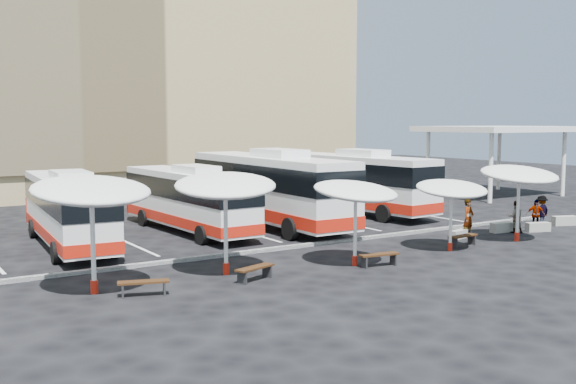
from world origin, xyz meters
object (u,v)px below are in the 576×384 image
sunshade_3 (452,189)px  sunshade_4 (519,175)px  passenger_0 (468,218)px  wood_bench_3 (463,238)px  conc_bench_2 (538,227)px  passenger_3 (542,211)px  sunshade_0 (91,191)px  wood_bench_1 (255,270)px  sunshade_2 (356,191)px  wood_bench_0 (143,284)px  bus_2 (269,186)px  conc_bench_3 (564,221)px  bus_3 (351,180)px  conc_bench_0 (459,234)px  wood_bench_2 (379,257)px  passenger_1 (516,217)px  bus_0 (68,207)px  conc_bench_1 (503,227)px  passenger_2 (536,215)px  sunshade_1 (225,186)px  bus_1 (188,198)px

sunshade_3 → sunshade_4: sunshade_4 is taller
passenger_0 → wood_bench_3: bearing=-154.0°
conc_bench_2 → passenger_3: (1.39, 0.86, 0.61)m
sunshade_0 → wood_bench_1: bearing=-13.7°
sunshade_2 → wood_bench_0: (-8.56, 0.04, -2.51)m
bus_2 → sunshade_3: bus_2 is taller
bus_2 → conc_bench_3: size_ratio=9.82×
sunshade_0 → wood_bench_0: sunshade_0 is taller
bus_3 → conc_bench_0: 10.21m
bus_2 → wood_bench_2: 11.22m
passenger_1 → passenger_3: passenger_3 is taller
sunshade_3 → sunshade_4: size_ratio=0.90×
bus_0 → sunshade_3: bus_0 is taller
bus_2 → conc_bench_1: size_ratio=9.91×
wood_bench_3 → conc_bench_3: (9.16, 1.26, -0.13)m
bus_0 → passenger_2: size_ratio=7.15×
sunshade_0 → passenger_1: size_ratio=2.55×
wood_bench_3 → passenger_3: bearing=11.7°
bus_2 → sunshade_3: (3.00, -10.19, 0.57)m
bus_2 → passenger_0: 10.41m
wood_bench_0 → sunshade_3: bearing=0.4°
bus_3 → passenger_2: bus_3 is taller
sunshade_1 → passenger_2: (18.28, 0.54, -2.49)m
sunshade_2 → wood_bench_2: bearing=-43.2°
bus_3 → sunshade_0: 21.89m
sunshade_2 → sunshade_3: 5.34m
bus_3 → wood_bench_2: size_ratio=7.40×
conc_bench_0 → conc_bench_3: size_ratio=0.81×
sunshade_4 → passenger_3: (4.56, 2.08, -2.27)m
passenger_0 → conc_bench_0: bearing=171.6°
wood_bench_1 → conc_bench_0: size_ratio=1.55×
bus_2 → wood_bench_3: (4.30, -9.71, -1.74)m
sunshade_0 → passenger_2: (23.15, 0.66, -2.59)m
bus_3 → wood_bench_3: (-2.56, -11.43, -1.62)m
bus_1 → passenger_2: 17.89m
wood_bench_2 → passenger_2: size_ratio=1.10×
sunshade_2 → conc_bench_0: sunshade_2 is taller
wood_bench_3 → passenger_2: bearing=10.7°
passenger_2 → conc_bench_3: bearing=41.7°
passenger_1 → bus_0: bearing=18.9°
sunshade_4 → wood_bench_3: (-3.07, 0.50, -2.73)m
sunshade_2 → wood_bench_0: size_ratio=2.19×
bus_2 → sunshade_2: size_ratio=3.55×
bus_1 → conc_bench_2: 17.80m
wood_bench_3 → sunshade_1: bearing=176.4°
bus_1 → wood_bench_0: (-6.46, -10.80, -1.36)m
conc_bench_3 → passenger_3: size_ratio=0.80×
bus_2 → conc_bench_2: bearing=-39.6°
bus_2 → sunshade_2: bearing=-101.9°
bus_1 → sunshade_1: bearing=-108.6°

